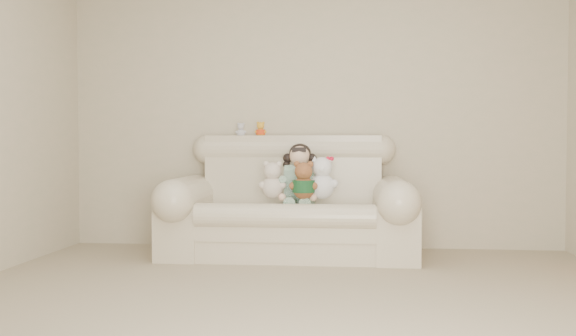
{
  "coord_description": "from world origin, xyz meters",
  "views": [
    {
      "loc": [
        0.32,
        -3.09,
        0.92
      ],
      "look_at": [
        -0.17,
        1.9,
        0.75
      ],
      "focal_mm": 37.87,
      "sensor_mm": 36.0,
      "label": 1
    }
  ],
  "objects_px": {
    "sofa": "(289,195)",
    "white_cat": "(322,173)",
    "brown_teddy": "(304,177)",
    "cream_teddy": "(273,176)",
    "seated_child": "(300,174)"
  },
  "relations": [
    {
      "from": "brown_teddy",
      "to": "white_cat",
      "type": "xyz_separation_m",
      "value": [
        0.15,
        0.07,
        0.03
      ]
    },
    {
      "from": "sofa",
      "to": "white_cat",
      "type": "bearing_deg",
      "value": -19.22
    },
    {
      "from": "sofa",
      "to": "white_cat",
      "type": "xyz_separation_m",
      "value": [
        0.28,
        -0.1,
        0.19
      ]
    },
    {
      "from": "white_cat",
      "to": "seated_child",
      "type": "bearing_deg",
      "value": 129.98
    },
    {
      "from": "seated_child",
      "to": "white_cat",
      "type": "bearing_deg",
      "value": -39.99
    },
    {
      "from": "sofa",
      "to": "cream_teddy",
      "type": "height_order",
      "value": "sofa"
    },
    {
      "from": "seated_child",
      "to": "brown_teddy",
      "type": "xyz_separation_m",
      "value": [
        0.05,
        -0.24,
        -0.01
      ]
    },
    {
      "from": "sofa",
      "to": "brown_teddy",
      "type": "bearing_deg",
      "value": -50.86
    },
    {
      "from": "sofa",
      "to": "white_cat",
      "type": "height_order",
      "value": "sofa"
    },
    {
      "from": "sofa",
      "to": "seated_child",
      "type": "height_order",
      "value": "sofa"
    },
    {
      "from": "brown_teddy",
      "to": "cream_teddy",
      "type": "height_order",
      "value": "brown_teddy"
    },
    {
      "from": "sofa",
      "to": "white_cat",
      "type": "distance_m",
      "value": 0.36
    },
    {
      "from": "sofa",
      "to": "seated_child",
      "type": "xyz_separation_m",
      "value": [
        0.08,
        0.08,
        0.18
      ]
    },
    {
      "from": "seated_child",
      "to": "white_cat",
      "type": "relative_size",
      "value": 1.31
    },
    {
      "from": "seated_child",
      "to": "cream_teddy",
      "type": "relative_size",
      "value": 1.5
    }
  ]
}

